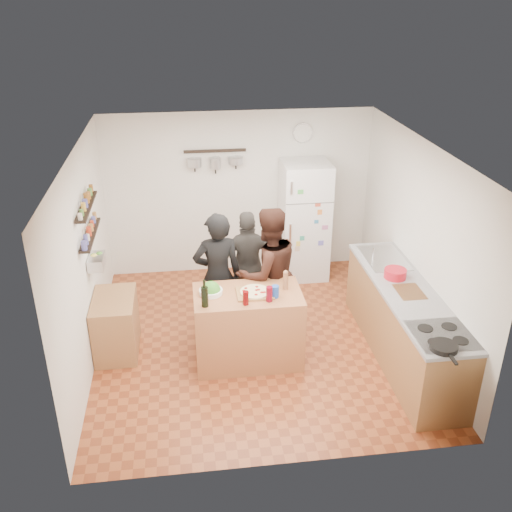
{
  "coord_description": "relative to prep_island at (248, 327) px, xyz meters",
  "views": [
    {
      "loc": [
        -0.81,
        -6.07,
        4.14
      ],
      "look_at": [
        0.0,
        0.1,
        1.15
      ],
      "focal_mm": 40.0,
      "sensor_mm": 36.0,
      "label": 1
    }
  ],
  "objects": [
    {
      "name": "wine_glass_near",
      "position": [
        -0.05,
        -0.24,
        0.54
      ],
      "size": [
        0.07,
        0.07,
        0.16
      ],
      "primitive_type": "cylinder",
      "color": "#500608",
      "rests_on": "prep_island"
    },
    {
      "name": "spice_shelf_upper",
      "position": [
        -1.77,
        0.58,
        1.4
      ],
      "size": [
        0.12,
        1.0,
        0.02
      ],
      "primitive_type": "cube",
      "color": "black",
      "rests_on": "left_wall"
    },
    {
      "name": "prep_island",
      "position": [
        0.0,
        0.0,
        0.0
      ],
      "size": [
        1.25,
        0.72,
        0.91
      ],
      "primitive_type": "cube",
      "color": "#A6633D",
      "rests_on": "floor"
    },
    {
      "name": "cutting_board",
      "position": [
        1.86,
        -0.22,
        0.46
      ],
      "size": [
        0.3,
        0.4,
        0.02
      ],
      "primitive_type": "cube",
      "color": "brown",
      "rests_on": "counter_run"
    },
    {
      "name": "pizza",
      "position": [
        0.08,
        -0.02,
        0.48
      ],
      "size": [
        0.34,
        0.34,
        0.02
      ],
      "primitive_type": "cylinder",
      "color": "beige",
      "rests_on": "pizza_board"
    },
    {
      "name": "wine_bottle",
      "position": [
        -0.5,
        -0.22,
        0.57
      ],
      "size": [
        0.08,
        0.08,
        0.24
      ],
      "primitive_type": "cylinder",
      "color": "black",
      "rests_on": "prep_island"
    },
    {
      "name": "sink",
      "position": [
        1.86,
        0.68,
        0.46
      ],
      "size": [
        0.5,
        0.8,
        0.03
      ],
      "primitive_type": "cube",
      "color": "silver",
      "rests_on": "counter_run"
    },
    {
      "name": "pot_rack",
      "position": [
        -0.19,
        2.38,
        1.49
      ],
      "size": [
        0.9,
        0.04,
        0.04
      ],
      "primitive_type": "cube",
      "color": "black",
      "rests_on": "back_wall"
    },
    {
      "name": "counter_run",
      "position": [
        1.86,
        -0.17,
        -0.01
      ],
      "size": [
        0.63,
        2.63,
        0.9
      ],
      "primitive_type": "cube",
      "color": "#9E7042",
      "rests_on": "floor"
    },
    {
      "name": "person_left",
      "position": [
        -0.3,
        0.63,
        0.38
      ],
      "size": [
        0.65,
        0.46,
        1.67
      ],
      "primitive_type": "imported",
      "rotation": [
        0.0,
        0.0,
        3.24
      ],
      "color": "black",
      "rests_on": "floor"
    },
    {
      "name": "red_bowl",
      "position": [
        1.81,
        0.14,
        0.52
      ],
      "size": [
        0.27,
        0.27,
        0.11
      ],
      "primitive_type": "cylinder",
      "color": "red",
      "rests_on": "counter_run"
    },
    {
      "name": "room_shell",
      "position": [
        0.16,
        0.77,
        0.79
      ],
      "size": [
        4.2,
        4.2,
        4.2
      ],
      "color": "brown",
      "rests_on": "ground"
    },
    {
      "name": "pepper_mill",
      "position": [
        0.45,
        0.05,
        0.55
      ],
      "size": [
        0.06,
        0.06,
        0.19
      ],
      "primitive_type": "cylinder",
      "color": "brown",
      "rests_on": "prep_island"
    },
    {
      "name": "skillet",
      "position": [
        1.76,
        -1.36,
        0.49
      ],
      "size": [
        0.28,
        0.28,
        0.05
      ],
      "primitive_type": "cylinder",
      "color": "black",
      "rests_on": "stove_top"
    },
    {
      "name": "pizza_board",
      "position": [
        0.08,
        -0.02,
        0.47
      ],
      "size": [
        0.42,
        0.34,
        0.02
      ],
      "primitive_type": "cube",
      "color": "olive",
      "rests_on": "prep_island"
    },
    {
      "name": "wine_glass_far",
      "position": [
        0.22,
        -0.2,
        0.54
      ],
      "size": [
        0.07,
        0.07,
        0.18
      ],
      "primitive_type": "cylinder",
      "color": "#620816",
      "rests_on": "prep_island"
    },
    {
      "name": "person_back",
      "position": [
        0.13,
        1.04,
        0.3
      ],
      "size": [
        0.88,
        0.37,
        1.51
      ],
      "primitive_type": "imported",
      "rotation": [
        0.0,
        0.0,
        3.14
      ],
      "color": "#33302D",
      "rests_on": "floor"
    },
    {
      "name": "side_table",
      "position": [
        -1.58,
        0.39,
        -0.09
      ],
      "size": [
        0.5,
        0.8,
        0.73
      ],
      "primitive_type": "cube",
      "color": "#A87B46",
      "rests_on": "floor"
    },
    {
      "name": "salt_canister",
      "position": [
        0.3,
        -0.12,
        0.53
      ],
      "size": [
        0.09,
        0.09,
        0.14
      ],
      "primitive_type": "cylinder",
      "color": "#1B4299",
      "rests_on": "prep_island"
    },
    {
      "name": "stove_top",
      "position": [
        1.86,
        -1.12,
        0.46
      ],
      "size": [
        0.6,
        0.62,
        0.02
      ],
      "primitive_type": "cube",
      "color": "white",
      "rests_on": "counter_run"
    },
    {
      "name": "fridge",
      "position": [
        1.11,
        2.13,
        0.45
      ],
      "size": [
        0.7,
        0.68,
        1.8
      ],
      "primitive_type": "cube",
      "color": "white",
      "rests_on": "floor"
    },
    {
      "name": "person_center",
      "position": [
        0.32,
        0.53,
        0.42
      ],
      "size": [
        1.02,
        0.9,
        1.74
      ],
      "primitive_type": "imported",
      "rotation": [
        0.0,
        0.0,
        3.47
      ],
      "color": "black",
      "rests_on": "floor"
    },
    {
      "name": "salad_bowl",
      "position": [
        -0.42,
        0.05,
        0.48
      ],
      "size": [
        0.27,
        0.27,
        0.05
      ],
      "primitive_type": "cylinder",
      "color": "white",
      "rests_on": "prep_island"
    },
    {
      "name": "produce_basket",
      "position": [
        -1.74,
        0.58,
        0.69
      ],
      "size": [
        0.18,
        0.35,
        0.14
      ],
      "primitive_type": "cube",
      "color": "silver",
      "rests_on": "left_wall"
    },
    {
      "name": "wall_clock",
      "position": [
        1.11,
        2.46,
        1.69
      ],
      "size": [
        0.3,
        0.03,
        0.3
      ],
      "primitive_type": "cylinder",
      "rotation": [
        1.57,
        0.0,
        0.0
      ],
      "color": "silver",
      "rests_on": "back_wall"
    },
    {
      "name": "spice_shelf_lower",
      "position": [
        -1.77,
        0.58,
        1.04
      ],
      "size": [
        0.12,
        1.0,
        0.02
      ],
      "primitive_type": "cube",
      "color": "black",
      "rests_on": "left_wall"
    }
  ]
}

